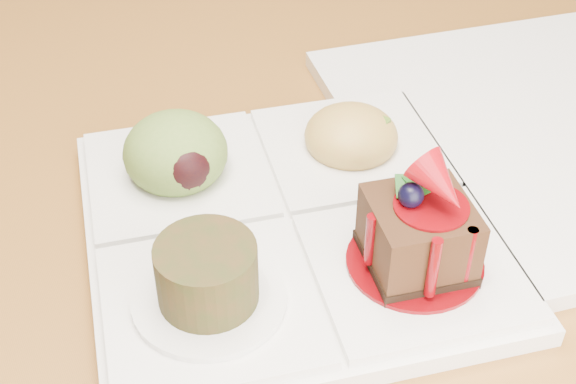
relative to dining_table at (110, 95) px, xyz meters
name	(u,v)px	position (x,y,z in m)	size (l,w,h in m)	color
dining_table	(110,95)	(0.00, 0.00, 0.00)	(1.00, 1.80, 0.75)	brown
sampler_plate	(284,210)	(0.03, -0.30, 0.09)	(0.28, 0.28, 0.09)	silver
second_plate	(564,130)	(0.25, -0.30, 0.07)	(0.29, 0.29, 0.01)	silver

